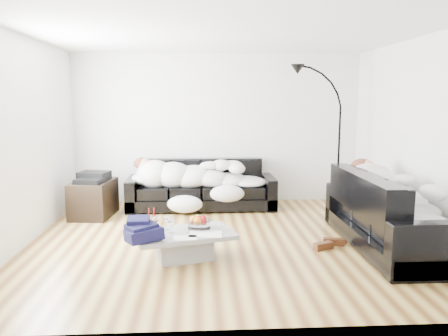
{
  "coord_description": "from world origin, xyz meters",
  "views": [
    {
      "loc": [
        -0.33,
        -5.45,
        1.79
      ],
      "look_at": [
        0.0,
        0.3,
        0.9
      ],
      "focal_mm": 35.0,
      "sensor_mm": 36.0,
      "label": 1
    }
  ],
  "objects": [
    {
      "name": "sofa_back",
      "position": [
        -0.3,
        1.73,
        0.4
      ],
      "size": [
        2.44,
        0.85,
        0.8
      ],
      "primitive_type": "cube",
      "color": "black",
      "rests_on": "ground"
    },
    {
      "name": "sofa_right",
      "position": [
        2.02,
        -0.36,
        0.46
      ],
      "size": [
        0.96,
        2.25,
        0.91
      ],
      "primitive_type": "cube",
      "rotation": [
        0.0,
        0.0,
        1.57
      ],
      "color": "black",
      "rests_on": "ground"
    },
    {
      "name": "wine_glass_c",
      "position": [
        -0.65,
        -0.68,
        0.41
      ],
      "size": [
        0.08,
        0.08,
        0.18
      ],
      "primitive_type": "cylinder",
      "rotation": [
        0.0,
        0.0,
        0.01
      ],
      "color": "white",
      "rests_on": "coffee_table"
    },
    {
      "name": "newspaper_a",
      "position": [
        -0.27,
        -0.75,
        0.33
      ],
      "size": [
        0.39,
        0.32,
        0.01
      ],
      "primitive_type": "cube",
      "rotation": [
        0.0,
        0.0,
        -0.1
      ],
      "color": "silver",
      "rests_on": "coffee_table"
    },
    {
      "name": "floor_lamp",
      "position": [
        1.94,
        1.5,
        1.04
      ],
      "size": [
        0.78,
        0.37,
        2.08
      ],
      "primitive_type": null,
      "rotation": [
        0.0,
        0.0,
        0.1
      ],
      "color": "black",
      "rests_on": "ground"
    },
    {
      "name": "candle_left",
      "position": [
        -0.92,
        -0.47,
        0.43
      ],
      "size": [
        0.05,
        0.05,
        0.23
      ],
      "primitive_type": "cylinder",
      "rotation": [
        0.0,
        0.0,
        0.29
      ],
      "color": "maroon",
      "rests_on": "coffee_table"
    },
    {
      "name": "av_cabinet",
      "position": [
        -1.98,
        1.31,
        0.28
      ],
      "size": [
        0.65,
        0.87,
        0.56
      ],
      "primitive_type": "cube",
      "rotation": [
        0.0,
        0.0,
        -0.11
      ],
      "color": "black",
      "rests_on": "ground"
    },
    {
      "name": "wall_right",
      "position": [
        2.5,
        0.0,
        1.3
      ],
      "size": [
        0.02,
        4.5,
        2.6
      ],
      "primitive_type": "cube",
      "color": "silver",
      "rests_on": "ground"
    },
    {
      "name": "newspaper_b",
      "position": [
        -0.49,
        -0.89,
        0.32
      ],
      "size": [
        0.26,
        0.2,
        0.01
      ],
      "primitive_type": "cube",
      "rotation": [
        0.0,
        0.0,
        0.08
      ],
      "color": "silver",
      "rests_on": "coffee_table"
    },
    {
      "name": "sleeper_right",
      "position": [
        2.02,
        -0.36,
        0.66
      ],
      "size": [
        0.81,
        1.93,
        0.47
      ],
      "primitive_type": null,
      "rotation": [
        0.0,
        0.0,
        1.57
      ],
      "color": "silver",
      "rests_on": "sofa_right"
    },
    {
      "name": "stereo",
      "position": [
        -1.98,
        1.31,
        0.62
      ],
      "size": [
        0.51,
        0.43,
        0.13
      ],
      "primitive_type": "cube",
      "rotation": [
        0.0,
        0.0,
        -0.23
      ],
      "color": "black",
      "rests_on": "av_cabinet"
    },
    {
      "name": "coffee_table",
      "position": [
        -0.5,
        -0.66,
        0.16
      ],
      "size": [
        1.22,
        0.91,
        0.32
      ],
      "primitive_type": "cube",
      "rotation": [
        0.0,
        0.0,
        0.27
      ],
      "color": "#939699",
      "rests_on": "ground"
    },
    {
      "name": "wall_left",
      "position": [
        -2.5,
        0.0,
        1.3
      ],
      "size": [
        0.02,
        4.5,
        2.6
      ],
      "primitive_type": "cube",
      "color": "silver",
      "rests_on": "ground"
    },
    {
      "name": "teal_cushion",
      "position": [
        1.96,
        0.33,
        0.72
      ],
      "size": [
        0.42,
        0.38,
        0.2
      ],
      "primitive_type": "ellipsoid",
      "rotation": [
        0.0,
        0.0,
        0.24
      ],
      "color": "#0D615F",
      "rests_on": "sofa_right"
    },
    {
      "name": "navy_jacket",
      "position": [
        -0.95,
        -0.88,
        0.49
      ],
      "size": [
        0.47,
        0.43,
        0.19
      ],
      "primitive_type": null,
      "rotation": [
        0.0,
        0.0,
        0.31
      ],
      "color": "black",
      "rests_on": "coffee_table"
    },
    {
      "name": "sleeper_back",
      "position": [
        -0.3,
        1.68,
        0.63
      ],
      "size": [
        2.07,
        0.71,
        0.41
      ],
      "primitive_type": null,
      "color": "silver",
      "rests_on": "sofa_back"
    },
    {
      "name": "shoes",
      "position": [
        1.25,
        -0.36,
        0.05
      ],
      "size": [
        0.48,
        0.39,
        0.1
      ],
      "primitive_type": null,
      "rotation": [
        0.0,
        0.0,
        0.21
      ],
      "color": "#472311",
      "rests_on": "ground"
    },
    {
      "name": "wall_back",
      "position": [
        0.0,
        2.25,
        1.3
      ],
      "size": [
        5.0,
        0.02,
        2.6
      ],
      "primitive_type": "cube",
      "color": "silver",
      "rests_on": "ground"
    },
    {
      "name": "wine_glass_a",
      "position": [
        -0.71,
        -0.56,
        0.4
      ],
      "size": [
        0.09,
        0.09,
        0.17
      ],
      "primitive_type": "cylinder",
      "rotation": [
        0.0,
        0.0,
        -0.34
      ],
      "color": "white",
      "rests_on": "coffee_table"
    },
    {
      "name": "candle_right",
      "position": [
        -0.87,
        -0.42,
        0.43
      ],
      "size": [
        0.04,
        0.04,
        0.22
      ],
      "primitive_type": "cylinder",
      "rotation": [
        0.0,
        0.0,
        -0.07
      ],
      "color": "maroon",
      "rests_on": "coffee_table"
    },
    {
      "name": "fruit_bowl",
      "position": [
        -0.34,
        -0.53,
        0.4
      ],
      "size": [
        0.33,
        0.33,
        0.16
      ],
      "primitive_type": "cylinder",
      "rotation": [
        0.0,
        0.0,
        0.26
      ],
      "color": "white",
      "rests_on": "coffee_table"
    },
    {
      "name": "ceiling",
      "position": [
        0.0,
        0.0,
        2.6
      ],
      "size": [
        5.0,
        5.0,
        0.0
      ],
      "primitive_type": "plane",
      "color": "white",
      "rests_on": "ground"
    },
    {
      "name": "ground",
      "position": [
        0.0,
        0.0,
        0.0
      ],
      "size": [
        5.0,
        5.0,
        0.0
      ],
      "primitive_type": "plane",
      "color": "brown",
      "rests_on": "ground"
    },
    {
      "name": "wine_glass_b",
      "position": [
        -0.83,
        -0.65,
        0.41
      ],
      "size": [
        0.09,
        0.09,
        0.19
      ],
      "primitive_type": "cylinder",
      "rotation": [
        0.0,
        0.0,
        0.12
      ],
      "color": "white",
      "rests_on": "coffee_table"
    }
  ]
}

